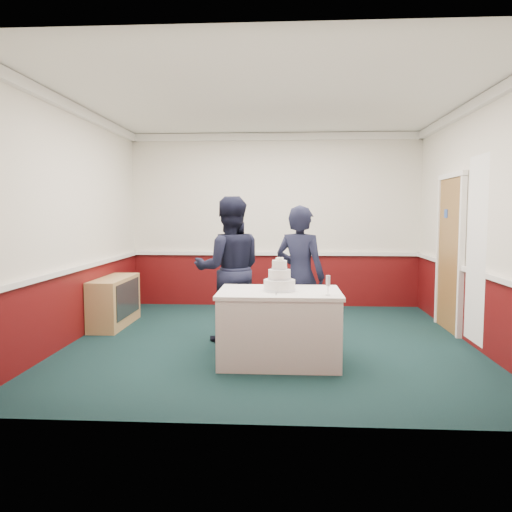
# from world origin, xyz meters

# --- Properties ---
(ground) EXTENTS (5.00, 5.00, 0.00)m
(ground) POSITION_xyz_m (0.00, 0.00, 0.00)
(ground) COLOR #132F2E
(ground) RESTS_ON ground
(room_shell) EXTENTS (5.00, 5.00, 3.00)m
(room_shell) POSITION_xyz_m (0.08, 0.61, 1.97)
(room_shell) COLOR silver
(room_shell) RESTS_ON ground
(sideboard) EXTENTS (0.41, 1.20, 0.70)m
(sideboard) POSITION_xyz_m (-2.28, 0.78, 0.35)
(sideboard) COLOR tan
(sideboard) RESTS_ON ground
(cake_table) EXTENTS (1.32, 0.92, 0.79)m
(cake_table) POSITION_xyz_m (0.13, -0.85, 0.40)
(cake_table) COLOR white
(cake_table) RESTS_ON ground
(wedding_cake) EXTENTS (0.35, 0.35, 0.36)m
(wedding_cake) POSITION_xyz_m (0.13, -0.85, 0.90)
(wedding_cake) COLOR white
(wedding_cake) RESTS_ON cake_table
(cake_knife) EXTENTS (0.02, 0.22, 0.00)m
(cake_knife) POSITION_xyz_m (0.10, -1.05, 0.79)
(cake_knife) COLOR silver
(cake_knife) RESTS_ON cake_table
(champagne_flute) EXTENTS (0.05, 0.05, 0.21)m
(champagne_flute) POSITION_xyz_m (0.63, -1.13, 0.93)
(champagne_flute) COLOR silver
(champagne_flute) RESTS_ON cake_table
(person_man) EXTENTS (1.00, 0.84, 1.84)m
(person_man) POSITION_xyz_m (-0.52, 0.02, 0.92)
(person_man) COLOR black
(person_man) RESTS_ON ground
(person_woman) EXTENTS (0.74, 0.64, 1.72)m
(person_woman) POSITION_xyz_m (0.37, -0.17, 0.86)
(person_woman) COLOR black
(person_woman) RESTS_ON ground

